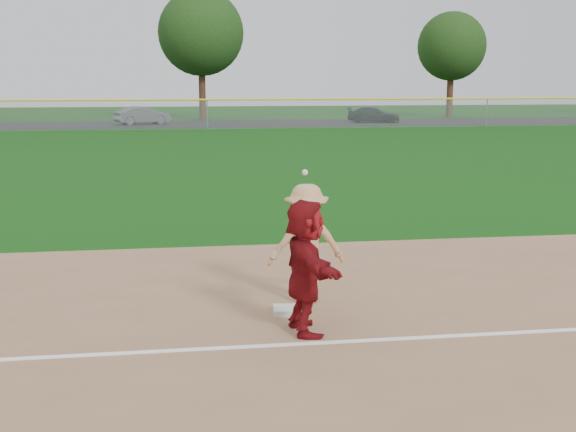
{
  "coord_description": "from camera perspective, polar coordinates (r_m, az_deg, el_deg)",
  "views": [
    {
      "loc": [
        -1.61,
        -9.69,
        3.48
      ],
      "look_at": [
        0.0,
        1.5,
        1.3
      ],
      "focal_mm": 45.0,
      "sensor_mm": 36.0,
      "label": 1
    }
  ],
  "objects": [
    {
      "name": "base_runner",
      "position": [
        9.81,
        1.37,
        -4.02
      ],
      "size": [
        0.71,
        1.77,
        1.86
      ],
      "primitive_type": "imported",
      "rotation": [
        0.0,
        0.0,
        1.67
      ],
      "color": "maroon",
      "rests_on": "infield_dirt"
    },
    {
      "name": "car_right",
      "position": [
        57.3,
        6.77,
        7.94
      ],
      "size": [
        4.41,
        2.86,
        1.19
      ],
      "primitive_type": "imported",
      "rotation": [
        0.0,
        0.0,
        1.25
      ],
      "color": "black",
      "rests_on": "parking_asphalt"
    },
    {
      "name": "outfield_fence",
      "position": [
        49.74,
        -6.42,
        9.08
      ],
      "size": [
        110.0,
        0.12,
        110.0
      ],
      "color": "#999EA0",
      "rests_on": "ground"
    },
    {
      "name": "first_base_play",
      "position": [
        11.18,
        1.46,
        -2.18
      ],
      "size": [
        1.21,
        0.81,
        2.14
      ],
      "color": "#AEAEB1",
      "rests_on": "infield_dirt"
    },
    {
      "name": "tree_3",
      "position": [
        66.86,
        12.82,
        12.93
      ],
      "size": [
        6.0,
        6.0,
        9.19
      ],
      "color": "#3B2115",
      "rests_on": "ground"
    },
    {
      "name": "first_base",
      "position": [
        10.83,
        -0.11,
        -7.46
      ],
      "size": [
        0.43,
        0.43,
        0.09
      ],
      "primitive_type": "cube",
      "rotation": [
        0.0,
        0.0,
        -0.1
      ],
      "color": "silver",
      "rests_on": "infield_dirt"
    },
    {
      "name": "foul_line",
      "position": [
        9.67,
        1.97,
        -10.01
      ],
      "size": [
        60.0,
        0.1,
        0.01
      ],
      "primitive_type": "cube",
      "color": "white",
      "rests_on": "infield_dirt"
    },
    {
      "name": "tree_2",
      "position": [
        61.32,
        -6.89,
        14.17
      ],
      "size": [
        7.0,
        7.0,
        10.58
      ],
      "color": "#372014",
      "rests_on": "ground"
    },
    {
      "name": "car_mid",
      "position": [
        55.71,
        -11.42,
        7.8
      ],
      "size": [
        4.3,
        2.91,
        1.34
      ],
      "primitive_type": "imported",
      "rotation": [
        0.0,
        0.0,
        1.97
      ],
      "color": "#515458",
      "rests_on": "parking_asphalt"
    },
    {
      "name": "ground",
      "position": [
        10.42,
        1.19,
        -8.59
      ],
      "size": [
        160.0,
        160.0,
        0.0
      ],
      "primitive_type": "plane",
      "color": "#0F420C",
      "rests_on": "ground"
    },
    {
      "name": "parking_asphalt",
      "position": [
        55.82,
        -6.58,
        7.26
      ],
      "size": [
        120.0,
        10.0,
        0.01
      ],
      "primitive_type": "cube",
      "color": "black",
      "rests_on": "ground"
    }
  ]
}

